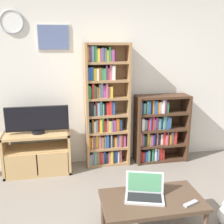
{
  "coord_description": "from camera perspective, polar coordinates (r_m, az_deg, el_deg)",
  "views": [
    {
      "loc": [
        -0.6,
        -1.67,
        1.85
      ],
      "look_at": [
        -0.05,
        1.24,
        1.07
      ],
      "focal_mm": 42.0,
      "sensor_mm": 36.0,
      "label": 1
    }
  ],
  "objects": [
    {
      "name": "tv_stand",
      "position": [
        4.01,
        -15.86,
        -8.55
      ],
      "size": [
        0.94,
        0.42,
        0.61
      ],
      "color": "tan",
      "rests_on": "ground_plane"
    },
    {
      "name": "remote_near_laptop",
      "position": [
        2.7,
        16.78,
        -18.54
      ],
      "size": [
        0.17,
        0.1,
        0.02
      ],
      "rotation": [
        0.0,
        0.0,
        1.94
      ],
      "color": "#99999E",
      "rests_on": "coffee_table"
    },
    {
      "name": "television",
      "position": [
        3.85,
        -15.95,
        -1.59
      ],
      "size": [
        0.87,
        0.18,
        0.39
      ],
      "color": "black",
      "rests_on": "tv_stand"
    },
    {
      "name": "bookshelf_short",
      "position": [
        4.25,
        9.8,
        -3.61
      ],
      "size": [
        0.84,
        0.32,
        1.07
      ],
      "color": "#472D1E",
      "rests_on": "ground_plane"
    },
    {
      "name": "bookshelf_tall",
      "position": [
        3.96,
        -1.51,
        0.56
      ],
      "size": [
        0.66,
        0.27,
        1.86
      ],
      "color": "#9E754C",
      "rests_on": "ground_plane"
    },
    {
      "name": "coffee_table",
      "position": [
        2.74,
        8.7,
        -18.88
      ],
      "size": [
        0.99,
        0.54,
        0.39
      ],
      "color": "#4C3828",
      "rests_on": "ground_plane"
    },
    {
      "name": "wall_back",
      "position": [
        4.04,
        -2.19,
        6.97
      ],
      "size": [
        5.6,
        0.09,
        2.6
      ],
      "color": "silver",
      "rests_on": "ground_plane"
    },
    {
      "name": "laptop",
      "position": [
        2.7,
        7.09,
        -16.79
      ],
      "size": [
        0.43,
        0.35,
        0.23
      ],
      "rotation": [
        0.0,
        0.0,
        -0.29
      ],
      "color": "#B7BABC",
      "rests_on": "coffee_table"
    }
  ]
}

